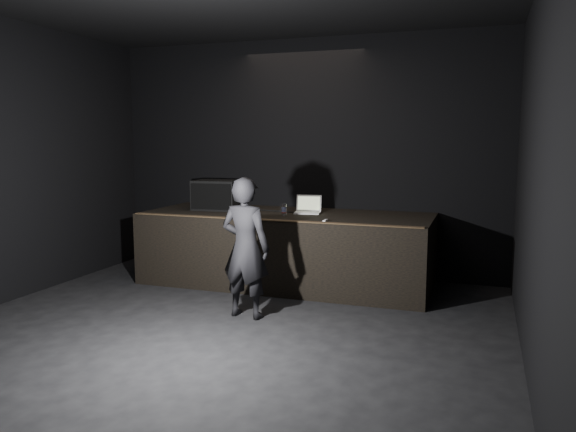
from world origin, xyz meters
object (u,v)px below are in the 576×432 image
(person, at_px, (245,248))
(beer_can, at_px, (284,210))
(stage_riser, at_px, (286,248))
(laptop, at_px, (308,208))
(stage_monitor, at_px, (217,195))

(person, bearing_deg, beer_can, -83.93)
(stage_riser, distance_m, person, 1.61)
(stage_riser, relative_size, laptop, 10.06)
(person, bearing_deg, stage_monitor, -48.77)
(person, bearing_deg, laptop, -91.29)
(stage_riser, bearing_deg, person, -87.75)
(stage_riser, distance_m, beer_can, 0.63)
(stage_riser, height_order, stage_monitor, stage_monitor)
(stage_riser, height_order, beer_can, beer_can)
(stage_monitor, distance_m, person, 2.03)
(laptop, height_order, beer_can, laptop)
(laptop, bearing_deg, stage_monitor, 174.97)
(laptop, xyz_separation_m, person, (-0.21, -1.72, -0.26))
(stage_riser, bearing_deg, beer_can, -78.07)
(beer_can, bearing_deg, stage_monitor, 165.86)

